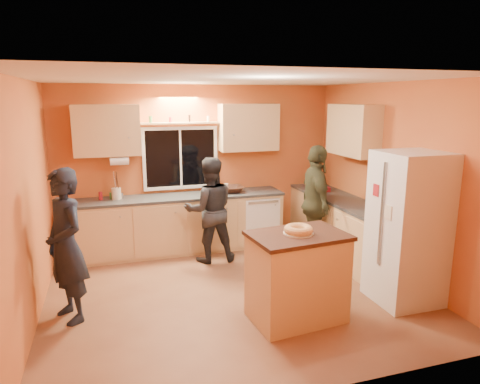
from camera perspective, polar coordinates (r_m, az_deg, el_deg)
name	(u,v)px	position (r m, az deg, el deg)	size (l,w,h in m)	color
ground	(234,292)	(5.53, -0.82, -13.18)	(4.50, 4.50, 0.00)	brown
room_shell	(233,160)	(5.47, -0.90, 4.31)	(4.54, 4.04, 2.61)	#C46C32
back_counter	(205,221)	(6.92, -4.74, -3.90)	(4.23, 0.62, 0.90)	tan
right_counter	(350,232)	(6.56, 14.51, -5.19)	(0.62, 1.84, 0.90)	tan
refrigerator	(408,228)	(5.39, 21.48, -4.53)	(0.72, 0.70, 1.80)	silver
island	(297,276)	(4.77, 7.61, -11.06)	(1.08, 0.79, 0.98)	tan
bundt_pastry	(298,230)	(4.59, 7.80, -5.00)	(0.31, 0.31, 0.09)	#DDA55A
person_left	(66,246)	(4.97, -22.20, -6.68)	(0.61, 0.40, 1.68)	black
person_center	(210,210)	(6.30, -4.06, -2.41)	(0.76, 0.59, 1.56)	black
person_right	(316,203)	(6.45, 10.07, -1.46)	(1.01, 0.42, 1.73)	#333723
mixing_bowl	(232,189)	(6.91, -1.13, 0.37)	(0.39, 0.39, 0.10)	black
utensil_crock	(116,194)	(6.69, -16.17, -0.21)	(0.14, 0.14, 0.17)	beige
potted_plant	(379,200)	(5.97, 17.99, -1.08)	(0.29, 0.25, 0.32)	gray
red_box	(325,189)	(7.10, 11.25, 0.35)	(0.16, 0.12, 0.07)	maroon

